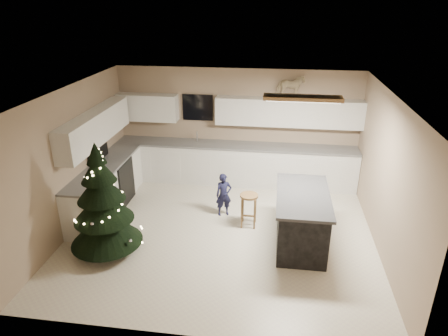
{
  "coord_description": "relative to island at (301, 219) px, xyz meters",
  "views": [
    {
      "loc": [
        0.92,
        -6.28,
        4.03
      ],
      "look_at": [
        0.0,
        0.35,
        1.15
      ],
      "focal_mm": 32.0,
      "sensor_mm": 36.0,
      "label": 1
    }
  ],
  "objects": [
    {
      "name": "ground_plane",
      "position": [
        -1.43,
        0.13,
        -0.48
      ],
      "size": [
        5.5,
        5.5,
        0.0
      ],
      "primitive_type": "plane",
      "color": "beige"
    },
    {
      "name": "room_shell",
      "position": [
        -1.4,
        0.13,
        1.27
      ],
      "size": [
        5.52,
        5.02,
        2.61
      ],
      "color": "gray",
      "rests_on": "ground_plane"
    },
    {
      "name": "cabinetry",
      "position": [
        -2.34,
        1.78,
        0.28
      ],
      "size": [
        5.5,
        3.2,
        2.0
      ],
      "color": "silver",
      "rests_on": "ground_plane"
    },
    {
      "name": "island",
      "position": [
        0.0,
        0.0,
        0.0
      ],
      "size": [
        0.9,
        1.7,
        0.95
      ],
      "color": "black",
      "rests_on": "ground_plane"
    },
    {
      "name": "bar_stool",
      "position": [
        -0.95,
        0.45,
        0.01
      ],
      "size": [
        0.34,
        0.34,
        0.65
      ],
      "rotation": [
        0.0,
        0.0,
        0.27
      ],
      "color": "olive",
      "rests_on": "ground_plane"
    },
    {
      "name": "christmas_tree",
      "position": [
        -3.28,
        -0.7,
        0.33
      ],
      "size": [
        1.24,
        1.2,
        1.98
      ],
      "rotation": [
        0.0,
        0.0,
        0.23
      ],
      "color": "#3F2816",
      "rests_on": "ground_plane"
    },
    {
      "name": "toddler",
      "position": [
        -1.47,
        0.79,
        -0.04
      ],
      "size": [
        0.37,
        0.31,
        0.87
      ],
      "primitive_type": "imported",
      "rotation": [
        0.0,
        0.0,
        0.35
      ],
      "color": "black",
      "rests_on": "ground_plane"
    },
    {
      "name": "rocking_horse",
      "position": [
        -0.27,
        2.46,
        1.78
      ],
      "size": [
        0.61,
        0.34,
        0.51
      ],
      "rotation": [
        0.0,
        0.0,
        1.71
      ],
      "color": "olive",
      "rests_on": "cabinetry"
    }
  ]
}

